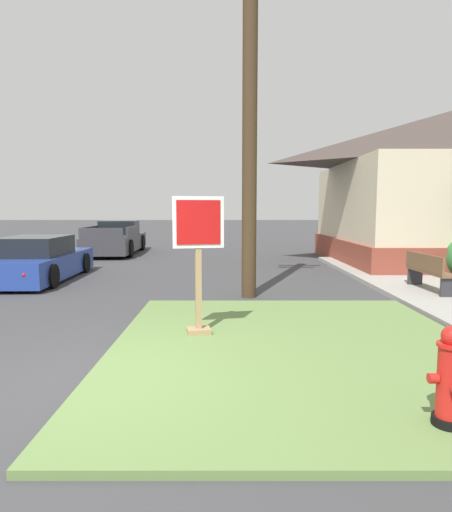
# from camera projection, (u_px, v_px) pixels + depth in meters

# --- Properties ---
(ground_plane) EXTENTS (160.00, 160.00, 0.00)m
(ground_plane) POSITION_uv_depth(u_px,v_px,m) (88.00, 384.00, 4.86)
(ground_plane) COLOR #3D3D3F
(grass_corner_patch) EXTENTS (5.20, 5.89, 0.08)m
(grass_corner_patch) POSITION_uv_depth(u_px,v_px,m) (296.00, 347.00, 6.05)
(grass_corner_patch) COLOR #668447
(grass_corner_patch) RESTS_ON ground
(sidewalk_strip) EXTENTS (2.20, 14.60, 0.12)m
(sidewalk_strip) POSITION_uv_depth(u_px,v_px,m) (437.00, 295.00, 9.67)
(sidewalk_strip) COLOR #9E9B93
(sidewalk_strip) RESTS_ON ground
(fire_hydrant) EXTENTS (0.38, 0.34, 0.90)m
(fire_hydrant) POSITION_uv_depth(u_px,v_px,m) (451.00, 379.00, 3.73)
(fire_hydrant) COLOR black
(fire_hydrant) RESTS_ON grass_corner_patch
(stop_sign) EXTENTS (0.76, 0.35, 2.11)m
(stop_sign) POSITION_uv_depth(u_px,v_px,m) (199.00, 267.00, 6.47)
(stop_sign) COLOR #A3845B
(stop_sign) RESTS_ON grass_corner_patch
(manhole_cover) EXTENTS (0.70, 0.70, 0.02)m
(manhole_cover) POSITION_uv_depth(u_px,v_px,m) (183.00, 305.00, 8.88)
(manhole_cover) COLOR black
(manhole_cover) RESTS_ON ground
(parked_sedan_blue) EXTENTS (2.02, 4.52, 1.25)m
(parked_sedan_blue) POSITION_uv_depth(u_px,v_px,m) (39.00, 261.00, 12.05)
(parked_sedan_blue) COLOR #233D93
(parked_sedan_blue) RESTS_ON ground
(pickup_truck_charcoal) EXTENTS (2.19, 5.51, 1.48)m
(pickup_truck_charcoal) POSITION_uv_depth(u_px,v_px,m) (117.00, 240.00, 19.42)
(pickup_truck_charcoal) COLOR #38383D
(pickup_truck_charcoal) RESTS_ON ground
(street_bench) EXTENTS (0.46, 1.71, 0.85)m
(street_bench) POSITION_uv_depth(u_px,v_px,m) (429.00, 270.00, 9.87)
(street_bench) COLOR brown
(street_bench) RESTS_ON sidewalk_strip
(utility_pole) EXTENTS (1.46, 0.33, 8.65)m
(utility_pole) POSITION_uv_depth(u_px,v_px,m) (250.00, 96.00, 9.25)
(utility_pole) COLOR #42301E
(utility_pole) RESTS_ON ground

